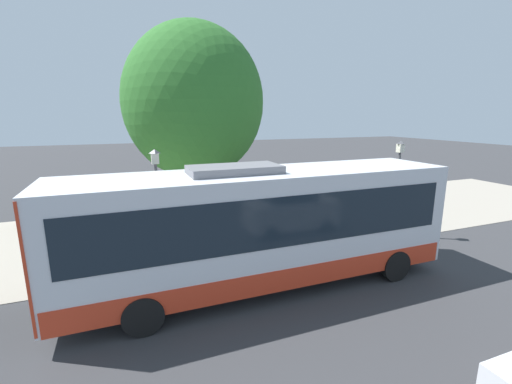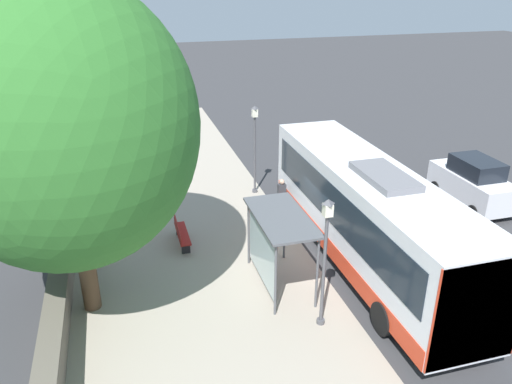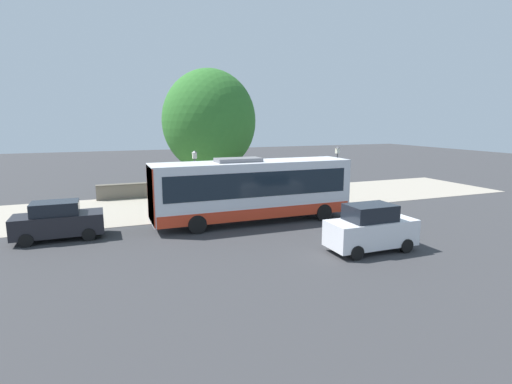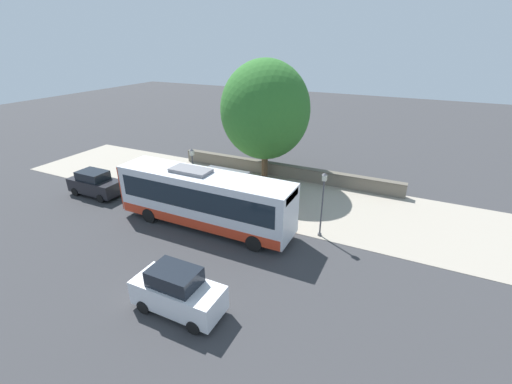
{
  "view_description": "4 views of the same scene",
  "coord_description": "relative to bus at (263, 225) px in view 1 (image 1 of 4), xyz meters",
  "views": [
    {
      "loc": [
        10.65,
        -5.17,
        5.17
      ],
      "look_at": [
        -1.28,
        -0.47,
        2.31
      ],
      "focal_mm": 24.0,
      "sensor_mm": 36.0,
      "label": 1
    },
    {
      "loc": [
        -6.26,
        -15.14,
        9.66
      ],
      "look_at": [
        -1.54,
        1.41,
        1.97
      ],
      "focal_mm": 35.0,
      "sensor_mm": 36.0,
      "label": 2
    },
    {
      "loc": [
        23.01,
        -9.6,
        5.93
      ],
      "look_at": [
        1.63,
        -1.18,
        1.78
      ],
      "focal_mm": 28.0,
      "sensor_mm": 36.0,
      "label": 3
    },
    {
      "loc": [
        17.7,
        10.02,
        11.2
      ],
      "look_at": [
        -0.22,
        1.33,
        2.2
      ],
      "focal_mm": 24.0,
      "sensor_mm": 36.0,
      "label": 4
    }
  ],
  "objects": [
    {
      "name": "bus",
      "position": [
        0.0,
        0.0,
        0.0
      ],
      "size": [
        2.69,
        11.66,
        3.82
      ],
      "color": "silver",
      "rests_on": "ground"
    },
    {
      "name": "street_lamp_near",
      "position": [
        -2.03,
        7.03,
        0.51
      ],
      "size": [
        0.28,
        0.28,
        4.18
      ],
      "color": "#4C4C51",
      "rests_on": "ground"
    },
    {
      "name": "sidewalk_plaza",
      "position": [
        -6.14,
        1.41,
        -1.96
      ],
      "size": [
        9.0,
        44.0,
        0.02
      ],
      "color": "#9E9384",
      "rests_on": "ground"
    },
    {
      "name": "shade_tree",
      "position": [
        -9.29,
        -0.04,
        3.88
      ],
      "size": [
        7.24,
        7.24,
        9.84
      ],
      "color": "brown",
      "rests_on": "ground"
    },
    {
      "name": "ground_plane",
      "position": [
        -1.64,
        1.41,
        -1.97
      ],
      "size": [
        120.0,
        120.0,
        0.0
      ],
      "primitive_type": "plane",
      "color": "#353538",
      "rests_on": "ground"
    },
    {
      "name": "pedestrian",
      "position": [
        -1.59,
        4.41,
        -0.99
      ],
      "size": [
        0.34,
        0.22,
        1.67
      ],
      "color": "#2D3347",
      "rests_on": "ground"
    },
    {
      "name": "bus_shelter",
      "position": [
        -3.43,
        -0.44,
        0.14
      ],
      "size": [
        1.63,
        3.35,
        2.56
      ],
      "color": "#515459",
      "rests_on": "ground"
    },
    {
      "name": "stone_wall",
      "position": [
        -10.19,
        1.41,
        -1.38
      ],
      "size": [
        0.6,
        20.0,
        1.16
      ],
      "color": "#6B6356",
      "rests_on": "ground"
    },
    {
      "name": "street_lamp_far",
      "position": [
        -2.76,
        -2.74,
        0.47
      ],
      "size": [
        0.28,
        0.28,
        4.1
      ],
      "color": "#4C4C51",
      "rests_on": "ground"
    },
    {
      "name": "bench",
      "position": [
        -6.06,
        3.11,
        -1.49
      ],
      "size": [
        0.4,
        1.9,
        0.88
      ],
      "color": "maroon",
      "rests_on": "ground"
    }
  ]
}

